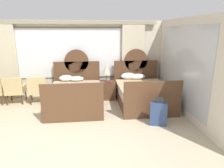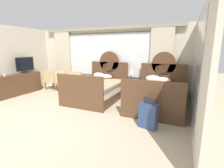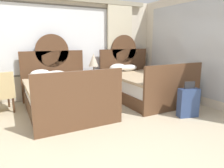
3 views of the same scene
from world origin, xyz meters
name	(u,v)px [view 3 (image 3 of 3)]	position (x,y,z in m)	size (l,w,h in m)	color
wall_back_window	(43,46)	(0.00, 3.74, 1.42)	(6.59, 0.22, 2.70)	beige
wall_right_mirror	(200,49)	(3.33, 1.60, 1.35)	(0.08, 4.34, 2.70)	beige
bed_near_window	(64,95)	(0.19, 2.52, 0.37)	(1.61, 2.21, 1.71)	brown
bed_near_mirror	(143,85)	(2.33, 2.52, 0.38)	(1.61, 2.21, 1.71)	brown
nightstand_between_beds	(97,86)	(1.27, 3.21, 0.31)	(0.51, 0.53, 0.62)	brown
table_lamp_on_nightstand	(93,60)	(1.22, 3.28, 1.03)	(0.27, 0.27, 0.59)	brown
book_on_nightstand	(98,75)	(1.28, 3.10, 0.64)	(0.18, 0.26, 0.03)	maroon
suitcase_on_floor	(188,103)	(2.36, 0.98, 0.30)	(0.45, 0.28, 0.75)	navy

